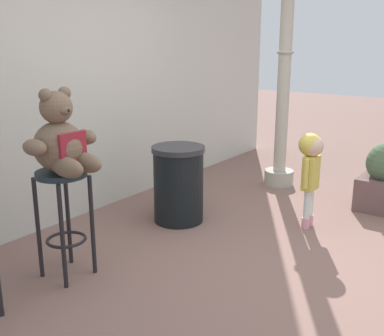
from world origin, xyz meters
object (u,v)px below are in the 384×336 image
Objects in this scene: teddy_bear at (61,142)px; child_walking at (311,160)px; bar_stool_with_teddy at (64,203)px; lamppost at (283,97)px; trash_bin at (178,184)px.

teddy_bear is 2.24m from child_walking.
bar_stool_with_teddy is 0.30× the size of lamppost.
child_walking is at bearing -28.50° from teddy_bear.
lamppost is (3.00, -0.28, 0.50)m from bar_stool_with_teddy.
trash_bin is (-0.59, 1.07, -0.28)m from child_walking.
child_walking reaches higher than bar_stool_with_teddy.
teddy_bear reaches higher than child_walking.
trash_bin is at bearing -0.26° from bar_stool_with_teddy.
trash_bin is 0.27× the size of lamppost.
child_walking reaches higher than trash_bin.
child_walking is at bearing -29.15° from bar_stool_with_teddy.
child_walking is 1.40m from lamppost.
teddy_bear is 3.02m from lamppost.
bar_stool_with_teddy is at bearing 179.74° from trash_bin.
bar_stool_with_teddy is 0.90× the size of child_walking.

